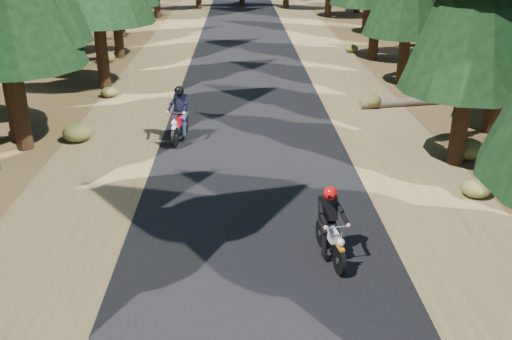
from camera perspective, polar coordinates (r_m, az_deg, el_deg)
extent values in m
plane|color=#49301A|center=(12.90, 0.20, -7.08)|extent=(120.00, 120.00, 0.00)
cube|color=black|center=(17.42, -0.35, 1.09)|extent=(6.00, 100.00, 0.01)
cube|color=brown|center=(17.92, -15.22, 0.88)|extent=(3.20, 100.00, 0.01)
cube|color=brown|center=(18.11, 14.36, 1.20)|extent=(3.20, 100.00, 0.01)
cylinder|color=black|center=(19.06, -23.17, 9.54)|extent=(0.51, 0.51, 5.34)
cylinder|color=black|center=(17.45, 20.16, 7.52)|extent=(0.48, 0.48, 4.52)
cylinder|color=black|center=(19.85, -23.85, 11.50)|extent=(0.56, 0.56, 6.43)
cylinder|color=black|center=(20.81, 23.38, 11.18)|extent=(0.53, 0.53, 5.84)
cylinder|color=black|center=(26.04, -15.43, 14.00)|extent=(0.53, 0.53, 5.72)
cylinder|color=black|center=(26.65, 14.71, 12.93)|extent=(0.48, 0.48, 4.51)
cylinder|color=black|center=(29.76, -20.82, 14.98)|extent=(0.55, 0.55, 6.37)
cylinder|color=black|center=(30.21, 20.10, 15.27)|extent=(0.56, 0.56, 6.47)
cylinder|color=black|center=(32.84, -13.86, 15.70)|extent=(0.53, 0.53, 5.64)
cylinder|color=black|center=(31.98, 11.96, 15.86)|extent=(0.53, 0.53, 5.83)
cylinder|color=black|center=(36.17, -19.29, 15.55)|extent=(0.52, 0.52, 5.45)
cylinder|color=black|center=(37.53, 17.42, 15.34)|extent=(0.48, 0.48, 4.61)
cylinder|color=black|center=(39.65, -13.49, 15.92)|extent=(0.48, 0.48, 4.42)
cylinder|color=#4C4233|center=(23.97, 16.09, 6.62)|extent=(5.07, 1.28, 0.32)
ellipsoid|color=#474C1E|center=(34.23, 9.53, 11.90)|extent=(0.77, 0.77, 0.46)
ellipsoid|color=#474C1E|center=(25.02, -14.47, 7.55)|extent=(0.69, 0.69, 0.42)
ellipsoid|color=#474C1E|center=(31.97, -14.76, 10.83)|extent=(0.94, 0.94, 0.57)
ellipsoid|color=#474C1E|center=(19.80, -17.42, 3.58)|extent=(0.97, 0.97, 0.58)
ellipsoid|color=#474C1E|center=(23.20, 11.34, 6.83)|extent=(0.89, 0.89, 0.54)
ellipsoid|color=#474C1E|center=(18.55, 20.39, 2.00)|extent=(1.04, 1.04, 0.63)
ellipsoid|color=#474C1E|center=(27.20, 15.74, 8.78)|extent=(0.97, 0.97, 0.58)
ellipsoid|color=#474C1E|center=(15.96, 21.13, -1.69)|extent=(0.79, 0.79, 0.47)
cube|color=black|center=(11.81, 7.61, -4.30)|extent=(0.39, 0.28, 0.52)
sphere|color=red|center=(11.64, 7.70, -2.64)|extent=(0.33, 0.33, 0.29)
cube|color=black|center=(18.83, -7.75, 6.45)|extent=(0.44, 0.31, 0.58)
sphere|color=black|center=(18.72, -7.82, 7.71)|extent=(0.37, 0.37, 0.33)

